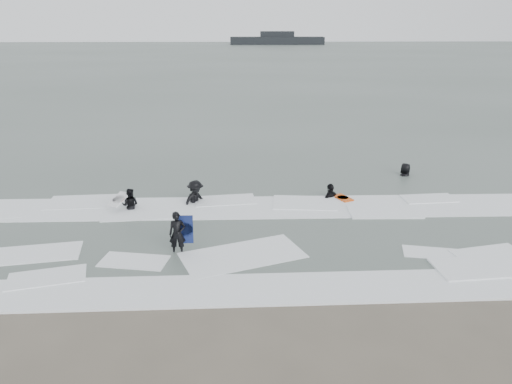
{
  "coord_description": "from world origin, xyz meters",
  "views": [
    {
      "loc": [
        -0.6,
        -13.43,
        7.54
      ],
      "look_at": [
        0.0,
        5.0,
        1.1
      ],
      "focal_mm": 35.0,
      "sensor_mm": 36.0,
      "label": 1
    }
  ],
  "objects_px": {
    "surfer_right_far": "(405,176)",
    "vessel_horizon": "(277,40)",
    "surfer_breaker": "(196,204)",
    "surfer_wading": "(131,210)",
    "surfer_centre": "(178,254)",
    "surfer_right_near": "(330,199)"
  },
  "relations": [
    {
      "from": "surfer_right_far",
      "to": "vessel_horizon",
      "type": "xyz_separation_m",
      "value": [
        3.08,
        131.75,
        1.41
      ]
    },
    {
      "from": "surfer_right_far",
      "to": "surfer_centre",
      "type": "bearing_deg",
      "value": -10.17
    },
    {
      "from": "surfer_breaker",
      "to": "surfer_centre",
      "type": "bearing_deg",
      "value": -138.04
    },
    {
      "from": "surfer_centre",
      "to": "surfer_wading",
      "type": "distance_m",
      "value": 4.88
    },
    {
      "from": "surfer_centre",
      "to": "surfer_breaker",
      "type": "height_order",
      "value": "surfer_breaker"
    },
    {
      "from": "surfer_centre",
      "to": "surfer_breaker",
      "type": "bearing_deg",
      "value": 81.68
    },
    {
      "from": "surfer_wading",
      "to": "vessel_horizon",
      "type": "bearing_deg",
      "value": -90.49
    },
    {
      "from": "surfer_wading",
      "to": "surfer_right_far",
      "type": "height_order",
      "value": "surfer_right_far"
    },
    {
      "from": "surfer_right_near",
      "to": "vessel_horizon",
      "type": "height_order",
      "value": "vessel_horizon"
    },
    {
      "from": "surfer_centre",
      "to": "vessel_horizon",
      "type": "xyz_separation_m",
      "value": [
        13.5,
        140.17,
        1.41
      ]
    },
    {
      "from": "vessel_horizon",
      "to": "surfer_breaker",
      "type": "bearing_deg",
      "value": -95.61
    },
    {
      "from": "surfer_breaker",
      "to": "surfer_right_far",
      "type": "xyz_separation_m",
      "value": [
        10.23,
        3.65,
        0.0
      ]
    },
    {
      "from": "surfer_breaker",
      "to": "surfer_right_near",
      "type": "bearing_deg",
      "value": -40.85
    },
    {
      "from": "surfer_wading",
      "to": "surfer_right_near",
      "type": "xyz_separation_m",
      "value": [
        8.56,
        1.06,
        0.0
      ]
    },
    {
      "from": "surfer_centre",
      "to": "vessel_horizon",
      "type": "distance_m",
      "value": 140.83
    },
    {
      "from": "surfer_centre",
      "to": "surfer_right_far",
      "type": "xyz_separation_m",
      "value": [
        10.42,
        8.43,
        0.0
      ]
    },
    {
      "from": "surfer_breaker",
      "to": "surfer_right_near",
      "type": "xyz_separation_m",
      "value": [
        5.9,
        0.5,
        0.0
      ]
    },
    {
      "from": "surfer_centre",
      "to": "surfer_breaker",
      "type": "xyz_separation_m",
      "value": [
        0.2,
        4.78,
        0.0
      ]
    },
    {
      "from": "surfer_wading",
      "to": "surfer_right_far",
      "type": "xyz_separation_m",
      "value": [
        12.88,
        4.21,
        0.0
      ]
    },
    {
      "from": "surfer_right_near",
      "to": "vessel_horizon",
      "type": "relative_size",
      "value": 0.07
    },
    {
      "from": "surfer_breaker",
      "to": "surfer_right_far",
      "type": "distance_m",
      "value": 10.86
    },
    {
      "from": "surfer_centre",
      "to": "surfer_right_near",
      "type": "xyz_separation_m",
      "value": [
        6.1,
        5.28,
        0.0
      ]
    }
  ]
}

